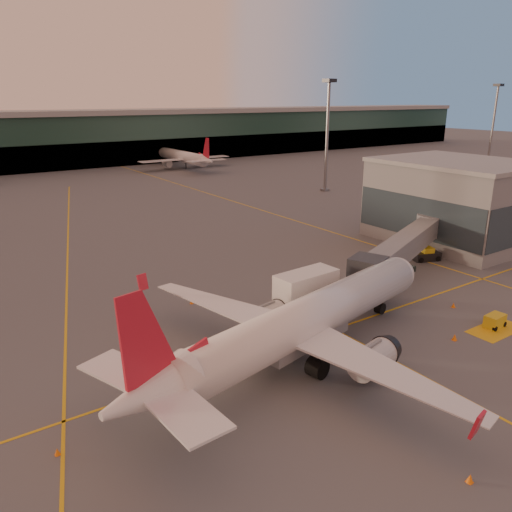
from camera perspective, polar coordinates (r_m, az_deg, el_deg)
ground at (r=43.70m, az=8.62°, el=-12.31°), size 600.00×600.00×0.00m
taxi_markings at (r=77.29m, az=-18.73°, el=0.46°), size 100.12×173.00×0.01m
terminal at (r=171.52m, az=-26.08°, el=11.67°), size 400.00×20.00×17.60m
gate_building at (r=83.34m, az=21.83°, el=5.81°), size 18.40×22.40×12.60m
mast_east_near at (r=120.95m, az=8.17°, el=14.33°), size 2.40×2.40×25.60m
mast_east_far at (r=182.19m, az=25.54°, el=13.94°), size 2.40×2.40×25.60m
main_airplane at (r=42.30m, az=5.19°, el=-7.74°), size 36.30×32.99×11.04m
jet_bridge at (r=66.15m, az=16.97°, el=1.26°), size 26.81×13.15×5.59m
catering_truck at (r=50.61m, az=5.81°, el=-4.20°), size 6.74×3.31×5.10m
gpu_cart at (r=54.89m, az=25.64°, el=-6.73°), size 2.27×1.43×1.29m
pushback_tug at (r=73.19m, az=18.87°, el=0.12°), size 4.13×3.11×1.89m
cone_nose at (r=58.16m, az=21.64°, el=-5.25°), size 0.42×0.42×0.53m
cone_tail at (r=36.30m, az=-21.76°, el=-20.06°), size 0.38×0.38×0.48m
cone_wing_right at (r=34.59m, az=23.26°, el=-22.32°), size 0.44×0.44×0.56m
cone_wing_left at (r=55.49m, az=-7.38°, el=-5.19°), size 0.40×0.40×0.51m
cone_fwd at (r=50.73m, az=21.75°, el=-8.62°), size 0.48×0.48×0.61m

